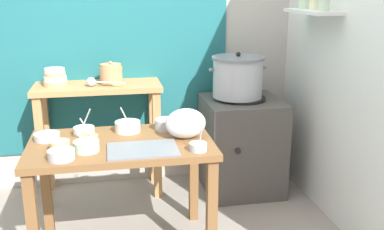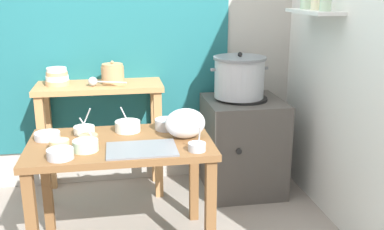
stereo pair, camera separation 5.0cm
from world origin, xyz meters
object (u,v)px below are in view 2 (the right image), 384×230
(prep_bowl_0, at_px, (60,153))
(steamer_pot, at_px, (239,77))
(prep_bowl_5, at_px, (86,145))
(prep_bowl_3, at_px, (47,135))
(prep_bowl_7, at_px, (88,138))
(prep_bowl_1, at_px, (128,126))
(prep_bowl_2, at_px, (167,124))
(prep_bowl_8, at_px, (197,146))
(serving_tray, at_px, (142,149))
(bowl_stack_enamel, at_px, (57,77))
(prep_bowl_4, at_px, (84,130))
(clay_pot, at_px, (113,74))
(stove_block, at_px, (243,145))
(ladle, at_px, (94,82))
(prep_table, at_px, (121,158))
(prep_bowl_6, at_px, (59,145))
(back_shelf_table, at_px, (101,112))
(plastic_bag, at_px, (185,123))

(prep_bowl_0, bearing_deg, steamer_pot, 37.01)
(prep_bowl_5, bearing_deg, prep_bowl_3, 134.96)
(prep_bowl_5, height_order, prep_bowl_7, prep_bowl_7)
(prep_bowl_1, relative_size, prep_bowl_5, 1.15)
(prep_bowl_2, distance_m, prep_bowl_8, 0.44)
(prep_bowl_0, bearing_deg, serving_tray, 7.22)
(prep_bowl_3, xyz_separation_m, prep_bowl_5, (0.24, -0.24, 0.01))
(bowl_stack_enamel, distance_m, prep_bowl_0, 1.11)
(prep_bowl_0, xyz_separation_m, prep_bowl_4, (0.10, 0.41, -0.00))
(clay_pot, bearing_deg, prep_bowl_3, -119.51)
(stove_block, relative_size, prep_bowl_0, 5.38)
(steamer_pot, bearing_deg, clay_pot, 173.54)
(ladle, relative_size, prep_bowl_2, 1.87)
(prep_table, relative_size, prep_bowl_0, 7.59)
(prep_bowl_1, bearing_deg, prep_bowl_6, -145.17)
(back_shelf_table, distance_m, bowl_stack_enamel, 0.42)
(steamer_pot, distance_m, serving_tray, 1.23)
(bowl_stack_enamel, distance_m, plastic_bag, 1.21)
(back_shelf_table, relative_size, serving_tray, 2.40)
(bowl_stack_enamel, relative_size, prep_bowl_3, 1.17)
(prep_bowl_5, bearing_deg, bowl_stack_enamel, 104.38)
(back_shelf_table, height_order, steamer_pot, steamer_pot)
(prep_bowl_3, bearing_deg, clay_pot, 60.49)
(steamer_pot, distance_m, plastic_bag, 0.92)
(prep_table, distance_m, stove_block, 1.23)
(prep_bowl_4, xyz_separation_m, prep_bowl_6, (-0.12, -0.27, 0.00))
(clay_pot, relative_size, prep_bowl_8, 1.15)
(ladle, distance_m, prep_bowl_6, 0.89)
(stove_block, bearing_deg, prep_bowl_5, -144.71)
(prep_bowl_1, relative_size, prep_bowl_3, 1.09)
(stove_block, xyz_separation_m, bowl_stack_enamel, (-1.43, 0.15, 0.58))
(clay_pot, relative_size, prep_bowl_1, 1.06)
(steamer_pot, bearing_deg, prep_bowl_7, -147.91)
(prep_bowl_4, bearing_deg, prep_table, -39.31)
(stove_block, xyz_separation_m, prep_bowl_8, (-0.55, -0.94, 0.36))
(bowl_stack_enamel, bearing_deg, clay_pot, -2.58)
(prep_table, height_order, prep_bowl_0, prep_bowl_0)
(stove_block, relative_size, prep_bowl_3, 5.05)
(prep_bowl_7, bearing_deg, steamer_pot, 32.09)
(prep_bowl_4, bearing_deg, prep_bowl_0, -104.08)
(stove_block, bearing_deg, prep_bowl_4, -156.45)
(clay_pot, distance_m, serving_tray, 1.05)
(prep_bowl_0, height_order, prep_bowl_8, prep_bowl_8)
(serving_tray, height_order, prep_bowl_2, prep_bowl_2)
(prep_table, bearing_deg, prep_bowl_6, -165.96)
(prep_table, xyz_separation_m, clay_pot, (-0.03, 0.84, 0.37))
(back_shelf_table, distance_m, prep_bowl_0, 1.08)
(prep_table, relative_size, prep_bowl_3, 7.12)
(prep_bowl_3, bearing_deg, serving_tray, -27.28)
(steamer_pot, distance_m, prep_bowl_7, 1.34)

